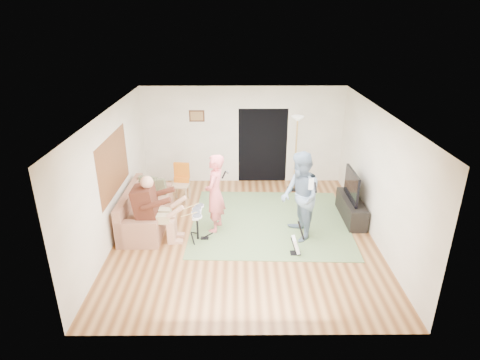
# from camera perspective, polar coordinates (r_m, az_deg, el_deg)

# --- Properties ---
(floor) EXTENTS (6.00, 6.00, 0.00)m
(floor) POSITION_cam_1_polar(r_m,az_deg,el_deg) (8.87, 0.66, -7.61)
(floor) COLOR brown
(floor) RESTS_ON ground
(walls) EXTENTS (5.50, 6.00, 2.70)m
(walls) POSITION_cam_1_polar(r_m,az_deg,el_deg) (8.27, 0.70, 0.48)
(walls) COLOR white
(walls) RESTS_ON floor
(ceiling) EXTENTS (6.00, 6.00, 0.00)m
(ceiling) POSITION_cam_1_polar(r_m,az_deg,el_deg) (7.86, 0.74, 9.63)
(ceiling) COLOR white
(ceiling) RESTS_ON walls
(window_blinds) EXTENTS (0.00, 2.05, 2.05)m
(window_blinds) POSITION_cam_1_polar(r_m,az_deg,el_deg) (8.78, -17.55, 2.12)
(window_blinds) COLOR brown
(window_blinds) RESTS_ON walls
(doorway) EXTENTS (2.10, 0.00, 2.10)m
(doorway) POSITION_cam_1_polar(r_m,az_deg,el_deg) (11.21, 3.25, 4.86)
(doorway) COLOR black
(doorway) RESTS_ON walls
(picture_frame) EXTENTS (0.42, 0.03, 0.32)m
(picture_frame) POSITION_cam_1_polar(r_m,az_deg,el_deg) (11.01, -6.16, 9.04)
(picture_frame) COLOR #3F2314
(picture_frame) RESTS_ON walls
(area_rug) EXTENTS (3.65, 3.35, 0.02)m
(area_rug) POSITION_cam_1_polar(r_m,az_deg,el_deg) (9.36, 4.25, -5.89)
(area_rug) COLOR #577245
(area_rug) RESTS_ON floor
(sofa) EXTENTS (0.87, 2.11, 0.85)m
(sofa) POSITION_cam_1_polar(r_m,az_deg,el_deg) (9.34, -13.64, -4.67)
(sofa) COLOR #9A664D
(sofa) RESTS_ON floor
(drummer) EXTENTS (0.95, 0.53, 1.46)m
(drummer) POSITION_cam_1_polar(r_m,az_deg,el_deg) (8.56, -11.88, -5.00)
(drummer) COLOR #492014
(drummer) RESTS_ON sofa
(drum_kit) EXTENTS (0.39, 0.69, 0.71)m
(drum_kit) POSITION_cam_1_polar(r_m,az_deg,el_deg) (8.55, -6.07, -6.59)
(drum_kit) COLOR black
(drum_kit) RESTS_ON floor
(singer) EXTENTS (0.56, 0.72, 1.76)m
(singer) POSITION_cam_1_polar(r_m,az_deg,el_deg) (8.66, -3.58, -1.91)
(singer) COLOR #DC5F65
(singer) RESTS_ON floor
(microphone) EXTENTS (0.06, 0.06, 0.24)m
(microphone) POSITION_cam_1_polar(r_m,az_deg,el_deg) (8.47, -2.30, 0.76)
(microphone) COLOR black
(microphone) RESTS_ON singer
(guitarist) EXTENTS (0.87, 1.04, 1.91)m
(guitarist) POSITION_cam_1_polar(r_m,az_deg,el_deg) (8.40, 8.54, -2.38)
(guitarist) COLOR slate
(guitarist) RESTS_ON floor
(guitar_held) EXTENTS (0.20, 0.61, 0.26)m
(guitar_held) POSITION_cam_1_polar(r_m,az_deg,el_deg) (8.29, 10.04, -0.22)
(guitar_held) COLOR white
(guitar_held) RESTS_ON guitarist
(guitar_spare) EXTENTS (0.27, 0.24, 0.75)m
(guitar_spare) POSITION_cam_1_polar(r_m,az_deg,el_deg) (8.15, 8.01, -9.10)
(guitar_spare) COLOR black
(guitar_spare) RESTS_ON floor
(torchiere_lamp) EXTENTS (0.36, 0.36, 2.03)m
(torchiere_lamp) POSITION_cam_1_polar(r_m,az_deg,el_deg) (10.63, 8.03, 5.61)
(torchiere_lamp) COLOR black
(torchiere_lamp) RESTS_ON floor
(dining_chair) EXTENTS (0.46, 0.48, 0.97)m
(dining_chair) POSITION_cam_1_polar(r_m,az_deg,el_deg) (10.33, -8.40, -1.12)
(dining_chair) COLOR tan
(dining_chair) RESTS_ON floor
(tv_cabinet) EXTENTS (0.40, 1.40, 0.50)m
(tv_cabinet) POSITION_cam_1_polar(r_m,az_deg,el_deg) (9.72, 15.53, -3.98)
(tv_cabinet) COLOR black
(tv_cabinet) RESTS_ON floor
(television) EXTENTS (0.06, 1.01, 0.69)m
(television) POSITION_cam_1_polar(r_m,az_deg,el_deg) (9.46, 15.62, -0.73)
(television) COLOR black
(television) RESTS_ON tv_cabinet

